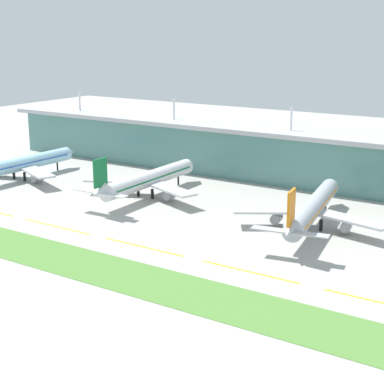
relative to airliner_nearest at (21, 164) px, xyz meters
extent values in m
plane|color=#A8A59E|center=(94.70, -35.45, -6.44)|extent=(600.00, 600.00, 0.00)
cube|color=slate|center=(94.70, 59.95, 3.33)|extent=(280.00, 28.00, 19.54)
cube|color=#B2B2B7|center=(94.70, 59.95, 14.00)|extent=(288.00, 34.00, 1.80)
cylinder|color=silver|center=(-17.30, 54.35, 19.40)|extent=(0.90, 0.90, 9.00)
cylinder|color=silver|center=(38.70, 54.35, 19.40)|extent=(0.90, 0.90, 9.00)
cylinder|color=silver|center=(94.70, 54.35, 19.40)|extent=(0.90, 0.90, 9.00)
cylinder|color=#9ED1EA|center=(0.02, 1.55, 0.06)|extent=(6.30, 49.21, 5.80)
cone|color=#9ED1EA|center=(0.29, 28.12, 0.06)|extent=(5.55, 4.06, 5.51)
cylinder|color=gray|center=(-10.81, -1.32, -4.04)|extent=(3.25, 4.53, 3.20)
cube|color=#B7BABF|center=(11.97, -3.00, -1.25)|extent=(24.77, 15.50, 0.70)
cylinder|color=gray|center=(10.78, -1.54, -4.04)|extent=(3.25, 4.53, 3.20)
cylinder|color=black|center=(0.21, 19.98, -4.64)|extent=(0.70, 0.70, 3.60)
cylinder|color=black|center=(-3.21, -1.42, -4.64)|extent=(1.10, 1.10, 3.60)
cylinder|color=black|center=(3.18, -1.48, -4.64)|extent=(1.10, 1.10, 3.60)
cube|color=#2D5BB7|center=(0.02, 1.55, 0.46)|extent=(6.29, 44.30, 0.60)
cylinder|color=silver|center=(59.76, 8.09, 0.06)|extent=(6.93, 51.49, 5.80)
cone|color=silver|center=(59.15, 35.77, 0.06)|extent=(5.60, 4.12, 5.51)
cone|color=silver|center=(60.39, -20.59, 1.26)|extent=(5.08, 6.73, 5.72)
cube|color=#146B38|center=(60.37, -19.59, 7.71)|extent=(0.84, 6.41, 9.50)
cube|color=silver|center=(54.89, -20.21, 1.06)|extent=(10.07, 3.42, 0.36)
cube|color=silver|center=(65.88, -19.97, 1.06)|extent=(10.07, 3.42, 0.36)
cube|color=#B7BABF|center=(47.86, 3.40, -1.25)|extent=(24.73, 15.73, 0.70)
cylinder|color=gray|center=(49.03, 4.87, -4.04)|extent=(3.30, 4.57, 3.20)
cube|color=#B7BABF|center=(71.86, 3.93, -1.25)|extent=(24.85, 14.86, 0.70)
cylinder|color=gray|center=(70.63, 5.34, -4.04)|extent=(3.30, 4.57, 3.20)
cylinder|color=black|center=(59.34, 27.35, -4.64)|extent=(0.70, 0.70, 3.60)
cylinder|color=black|center=(56.63, 5.02, -4.64)|extent=(1.10, 1.10, 3.60)
cylinder|color=black|center=(63.03, 5.16, -4.64)|extent=(1.10, 1.10, 3.60)
cube|color=#146B38|center=(59.76, 8.09, 0.46)|extent=(6.86, 46.35, 0.60)
cylinder|color=#ADB2BC|center=(124.83, 5.83, 0.06)|extent=(15.23, 54.56, 5.80)
cone|color=#ADB2BC|center=(119.71, 34.57, 0.06)|extent=(6.13, 4.90, 5.51)
cone|color=#ADB2BC|center=(130.11, -23.90, 1.26)|extent=(6.01, 7.39, 5.72)
cube|color=orange|center=(129.94, -22.91, 7.71)|extent=(1.81, 6.42, 9.50)
cube|color=#ADB2BC|center=(124.61, -24.37, 1.06)|extent=(10.41, 4.90, 0.36)
cube|color=#ADB2BC|center=(135.44, -22.44, 1.06)|extent=(10.41, 4.90, 0.36)
cube|color=#B7BABF|center=(113.79, -0.63, -1.25)|extent=(23.95, 18.51, 0.70)
cylinder|color=gray|center=(114.72, 1.00, -4.04)|extent=(3.94, 4.99, 3.20)
cube|color=#B7BABF|center=(137.42, 3.57, -1.25)|extent=(24.89, 11.61, 0.70)
cylinder|color=gray|center=(135.98, 4.78, -4.04)|extent=(3.94, 4.99, 3.20)
cylinder|color=black|center=(121.25, 25.91, -4.64)|extent=(0.70, 0.70, 3.60)
cylinder|color=black|center=(122.20, 2.31, -4.64)|extent=(1.10, 1.10, 3.60)
cylinder|color=black|center=(128.50, 3.43, -4.64)|extent=(1.10, 1.10, 3.60)
cube|color=orange|center=(124.83, 5.83, 0.46)|extent=(14.32, 49.21, 0.60)
cube|color=yellow|center=(57.70, -37.77, -6.42)|extent=(28.00, 0.70, 0.04)
cube|color=yellow|center=(91.70, -37.77, -6.42)|extent=(28.00, 0.70, 0.04)
cube|color=yellow|center=(125.70, -37.77, -6.42)|extent=(28.00, 0.70, 0.04)
cube|color=yellow|center=(159.70, -37.77, -6.42)|extent=(28.00, 0.70, 0.04)
cube|color=#518438|center=(94.70, -56.92, -6.39)|extent=(300.00, 18.00, 0.10)
camera|label=1|loc=(193.06, -167.99, 53.17)|focal=57.49mm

